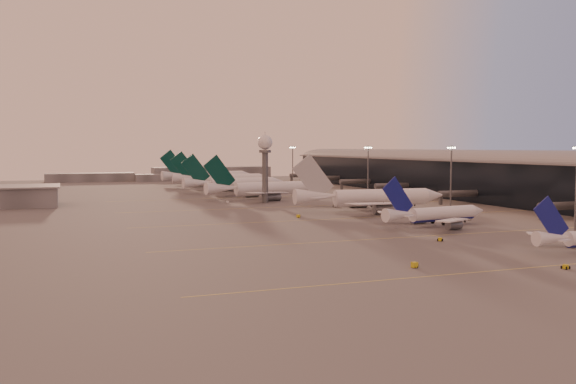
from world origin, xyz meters
name	(u,v)px	position (x,y,z in m)	size (l,w,h in m)	color
ground	(395,245)	(0.00, 0.00, 0.00)	(700.00, 700.00, 0.00)	#5B5859
taxiway_markings	(389,216)	(30.00, 56.00, 0.01)	(180.00, 185.25, 0.02)	#E4D050
terminal	(476,176)	(107.88, 110.09, 10.52)	(57.00, 362.00, 23.04)	black
radar_tower	(265,155)	(5.00, 120.00, 20.95)	(6.40, 6.40, 31.10)	#53565A
mast_b	(451,176)	(55.00, 55.00, 13.74)	(3.60, 0.56, 25.00)	#53565A
mast_c	(368,171)	(50.00, 110.00, 13.74)	(3.60, 0.56, 25.00)	#53565A
mast_d	(293,165)	(48.00, 200.00, 13.74)	(3.60, 0.56, 25.00)	#53565A
distant_horizon	(177,174)	(2.62, 325.14, 3.89)	(165.00, 37.50, 9.00)	slate
narrowbody_mid	(436,216)	(29.53, 26.17, 3.20)	(40.32, 31.96, 15.82)	white
widebody_white	(372,201)	(33.06, 74.54, 3.79)	(62.09, 49.60, 21.83)	white
greentail_a	(263,191)	(10.20, 139.17, 3.71)	(57.54, 46.14, 21.00)	white
greentail_b	(236,186)	(8.58, 181.73, 3.72)	(57.93, 46.60, 21.05)	white
greentail_c	(223,181)	(12.01, 222.97, 3.88)	(60.48, 48.67, 21.97)	white
greentail_d	(209,178)	(11.10, 256.48, 4.03)	(62.69, 50.36, 22.81)	white
gsv_truck_a	(416,262)	(-10.82, -26.95, 1.21)	(6.18, 3.38, 2.37)	gold
gsv_tug_near	(566,267)	(16.35, -38.65, 0.44)	(2.44, 3.33, 0.86)	gold
gsv_catering_a	(576,230)	(51.50, -6.57, 2.15)	(5.72, 4.14, 4.29)	silver
gsv_tug_mid	(440,240)	(13.76, 0.81, 0.44)	(3.43, 3.38, 0.86)	gold
gsv_truck_b	(470,216)	(49.55, 36.14, 1.24)	(6.34, 3.32, 2.43)	silver
gsv_truck_c	(299,214)	(-1.26, 62.75, 1.10)	(5.61, 2.95, 2.15)	gold
gsv_catering_b	(427,206)	(53.73, 68.26, 1.85)	(4.83, 2.92, 3.70)	silver
gsv_tug_far	(335,206)	(25.98, 92.21, 0.53)	(4.22, 3.88, 1.04)	silver
gsv_truck_d	(227,201)	(-11.11, 123.61, 1.06)	(2.02, 5.19, 2.09)	silver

